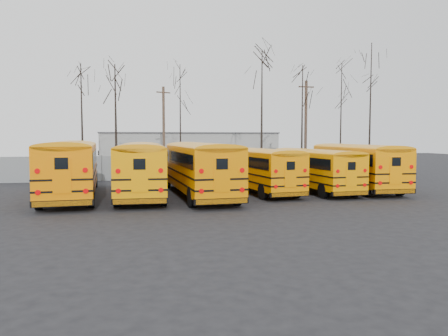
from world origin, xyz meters
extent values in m
plane|color=black|center=(0.00, 0.00, 0.00)|extent=(120.00, 120.00, 0.00)
cube|color=gray|center=(0.00, 12.00, 1.00)|extent=(40.00, 0.04, 2.00)
cube|color=#A1A19D|center=(2.00, 32.00, 2.00)|extent=(22.00, 8.00, 4.00)
cylinder|color=black|center=(-10.36, -1.85, 0.54)|extent=(0.34, 1.10, 1.09)
cylinder|color=black|center=(-7.91, -1.76, 0.54)|extent=(0.34, 1.10, 1.09)
cylinder|color=black|center=(-10.70, 7.26, 0.54)|extent=(0.34, 1.10, 1.09)
cylinder|color=black|center=(-8.25, 7.35, 0.54)|extent=(0.34, 1.10, 1.09)
cube|color=#FF7F00|center=(-9.27, 1.72, 1.82)|extent=(3.09, 10.19, 2.55)
cube|color=#FF7F00|center=(-9.49, 7.68, 1.09)|extent=(2.51, 1.94, 1.09)
cube|color=black|center=(-9.26, 1.50, 2.39)|extent=(3.09, 9.11, 0.76)
cube|color=black|center=(-9.30, 2.64, 1.03)|extent=(3.19, 12.06, 0.10)
cube|color=black|center=(-9.30, 2.64, 1.57)|extent=(3.19, 12.06, 0.10)
cube|color=black|center=(-9.08, -3.22, 0.49)|extent=(2.79, 0.34, 0.30)
cube|color=black|center=(-9.52, 8.55, 0.49)|extent=(2.61, 0.31, 0.28)
cube|color=#FF7F00|center=(-9.08, -3.34, 1.79)|extent=(0.82, 0.07, 1.68)
cylinder|color=#B20505|center=(-10.11, -3.39, 1.03)|extent=(0.24, 0.05, 0.24)
cylinder|color=#B20505|center=(-8.05, -3.31, 1.03)|extent=(0.24, 0.05, 0.24)
cylinder|color=#B20505|center=(-10.11, -3.39, 2.01)|extent=(0.24, 0.05, 0.24)
cylinder|color=#B20505|center=(-8.05, -3.31, 2.01)|extent=(0.24, 0.05, 0.24)
cylinder|color=black|center=(-6.68, -1.82, 0.52)|extent=(0.35, 1.06, 1.05)
cylinder|color=black|center=(-4.32, -1.95, 0.52)|extent=(0.35, 1.06, 1.05)
cylinder|color=black|center=(-6.23, 6.97, 0.52)|extent=(0.35, 1.06, 1.05)
cylinder|color=black|center=(-3.86, 6.85, 0.52)|extent=(0.35, 1.06, 1.05)
cube|color=#FF9B00|center=(-5.32, 1.52, 1.76)|extent=(3.13, 9.88, 2.46)
cube|color=#FF9B00|center=(-5.02, 7.28, 1.05)|extent=(2.45, 1.90, 1.05)
cube|color=black|center=(-5.33, 1.31, 2.31)|extent=(3.11, 8.83, 0.73)
cube|color=black|center=(-5.28, 2.41, 1.00)|extent=(3.25, 11.68, 0.09)
cube|color=black|center=(-5.28, 2.41, 1.52)|extent=(3.25, 11.68, 0.09)
cube|color=black|center=(-5.57, -3.25, 0.47)|extent=(2.69, 0.37, 0.29)
cube|color=black|center=(-4.98, 8.12, 0.47)|extent=(2.52, 0.34, 0.27)
cube|color=#FF9B00|center=(-5.58, -3.36, 1.73)|extent=(0.79, 0.08, 1.63)
cylinder|color=#B20505|center=(-6.57, -3.32, 1.00)|extent=(0.23, 0.05, 0.23)
cylinder|color=#B20505|center=(-4.58, -3.42, 1.00)|extent=(0.23, 0.05, 0.23)
cylinder|color=#B20505|center=(-6.57, -3.32, 1.94)|extent=(0.23, 0.05, 0.23)
cylinder|color=#B20505|center=(-4.58, -3.42, 1.94)|extent=(0.23, 0.05, 0.23)
cylinder|color=black|center=(-3.01, -2.82, 0.53)|extent=(0.33, 1.06, 1.05)
cylinder|color=black|center=(-0.63, -2.74, 0.53)|extent=(0.33, 1.06, 1.05)
cylinder|color=black|center=(-3.31, 6.02, 0.53)|extent=(0.33, 1.06, 1.05)
cylinder|color=black|center=(-0.93, 6.10, 0.53)|extent=(0.33, 1.06, 1.05)
cube|color=orange|center=(-1.93, 0.64, 1.76)|extent=(2.96, 9.87, 2.47)
cube|color=orange|center=(-2.13, 6.43, 1.05)|extent=(2.43, 1.87, 1.05)
cube|color=black|center=(-1.93, 0.43, 2.32)|extent=(2.97, 8.82, 0.74)
cube|color=black|center=(-1.96, 1.53, 1.00)|extent=(3.06, 11.68, 0.09)
cube|color=black|center=(-1.96, 1.53, 1.53)|extent=(3.06, 11.68, 0.09)
cube|color=black|center=(-1.77, -4.15, 0.47)|extent=(2.70, 0.32, 0.29)
cube|color=black|center=(-2.16, 7.27, 0.47)|extent=(2.53, 0.30, 0.27)
cube|color=orange|center=(-1.77, -4.26, 1.74)|extent=(0.79, 0.07, 1.63)
cylinder|color=#B20505|center=(-2.77, -4.31, 1.00)|extent=(0.23, 0.05, 0.23)
cylinder|color=#B20505|center=(-0.77, -4.24, 1.00)|extent=(0.23, 0.05, 0.23)
cylinder|color=#B20505|center=(-2.77, -4.31, 1.95)|extent=(0.23, 0.05, 0.23)
cylinder|color=#B20505|center=(-0.77, -4.24, 1.95)|extent=(0.23, 0.05, 0.23)
cylinder|color=black|center=(1.34, -1.05, 0.46)|extent=(0.35, 0.95, 0.92)
cylinder|color=black|center=(3.42, -0.84, 0.46)|extent=(0.35, 0.95, 0.92)
cylinder|color=black|center=(0.56, 6.68, 0.46)|extent=(0.35, 0.95, 0.92)
cylinder|color=black|center=(2.64, 6.89, 0.46)|extent=(0.35, 0.95, 0.92)
cube|color=orange|center=(2.08, 2.05, 1.55)|extent=(3.17, 8.79, 2.17)
cube|color=orange|center=(1.57, 7.11, 0.92)|extent=(2.23, 1.77, 0.92)
cube|color=black|center=(2.10, 1.86, 2.03)|extent=(3.11, 7.87, 0.65)
cube|color=black|center=(2.00, 2.83, 0.88)|extent=(3.35, 10.37, 0.08)
cube|color=black|center=(2.00, 2.83, 1.34)|extent=(3.35, 10.37, 0.08)
cube|color=black|center=(2.50, -2.14, 0.42)|extent=(2.38, 0.44, 0.26)
cube|color=black|center=(1.50, 7.84, 0.42)|extent=(2.23, 0.41, 0.24)
cube|color=orange|center=(2.51, -2.24, 1.53)|extent=(0.69, 0.11, 1.43)
cylinder|color=#B20505|center=(1.64, -2.34, 0.88)|extent=(0.21, 0.06, 0.20)
cylinder|color=#B20505|center=(3.39, -2.16, 0.88)|extent=(0.21, 0.06, 0.20)
cylinder|color=#B20505|center=(1.64, -2.34, 1.71)|extent=(0.21, 0.06, 0.20)
cylinder|color=#B20505|center=(3.39, -2.16, 1.71)|extent=(0.21, 0.06, 0.20)
cylinder|color=black|center=(4.89, -1.35, 0.45)|extent=(0.30, 0.92, 0.90)
cylinder|color=black|center=(6.93, -1.23, 0.45)|extent=(0.30, 0.92, 0.90)
cylinder|color=black|center=(4.46, 6.23, 0.45)|extent=(0.30, 0.92, 0.90)
cylinder|color=black|center=(6.49, 6.35, 0.45)|extent=(0.30, 0.92, 0.90)
cube|color=#FC9300|center=(5.74, 1.64, 1.51)|extent=(2.73, 8.51, 2.12)
cube|color=#FC9300|center=(5.46, 6.60, 0.90)|extent=(2.12, 1.65, 0.90)
cube|color=black|center=(5.75, 1.46, 1.99)|extent=(2.72, 7.62, 0.63)
cube|color=black|center=(5.70, 2.41, 0.86)|extent=(2.85, 10.07, 0.08)
cube|color=black|center=(5.70, 2.41, 1.31)|extent=(2.85, 10.07, 0.08)
cube|color=black|center=(5.97, -2.46, 0.41)|extent=(2.32, 0.33, 0.25)
cube|color=black|center=(5.42, 7.32, 0.41)|extent=(2.17, 0.30, 0.23)
cube|color=#FC9300|center=(5.98, -2.56, 1.49)|extent=(0.68, 0.07, 1.40)
cylinder|color=#B20505|center=(5.12, -2.62, 0.86)|extent=(0.20, 0.05, 0.20)
cylinder|color=#B20505|center=(6.84, -2.52, 0.86)|extent=(0.20, 0.05, 0.20)
cylinder|color=#B20505|center=(5.12, -2.62, 1.67)|extent=(0.20, 0.05, 0.20)
cylinder|color=#B20505|center=(6.84, -2.52, 1.67)|extent=(0.20, 0.05, 0.20)
cylinder|color=black|center=(7.63, -1.21, 0.50)|extent=(0.34, 1.02, 1.00)
cylinder|color=black|center=(9.89, -1.34, 0.50)|extent=(0.34, 1.02, 1.00)
cylinder|color=black|center=(8.12, 7.19, 0.50)|extent=(0.34, 1.02, 1.00)
cylinder|color=black|center=(10.38, 7.06, 0.50)|extent=(0.34, 1.02, 1.00)
cube|color=#FF8B00|center=(8.95, 1.98, 1.68)|extent=(3.04, 9.44, 2.35)
cube|color=#FF8B00|center=(9.27, 7.48, 1.00)|extent=(2.35, 1.83, 1.00)
cube|color=black|center=(8.94, 1.78, 2.20)|extent=(3.02, 8.44, 0.70)
cube|color=black|center=(9.00, 2.83, 0.95)|extent=(3.17, 11.16, 0.09)
cube|color=black|center=(9.00, 2.83, 1.45)|extent=(3.17, 11.16, 0.09)
cube|color=black|center=(8.69, -2.57, 0.45)|extent=(2.57, 0.37, 0.28)
cube|color=black|center=(9.31, 8.28, 0.45)|extent=(2.41, 0.34, 0.26)
cube|color=#FF8B00|center=(8.68, -2.68, 1.65)|extent=(0.75, 0.08, 1.55)
cylinder|color=#B20505|center=(7.73, -2.64, 0.95)|extent=(0.22, 0.05, 0.22)
cylinder|color=#B20505|center=(9.63, -2.75, 0.95)|extent=(0.22, 0.05, 0.22)
cylinder|color=#B20505|center=(7.73, -2.64, 1.85)|extent=(0.22, 0.05, 0.22)
cylinder|color=#B20505|center=(9.63, -2.75, 1.85)|extent=(0.22, 0.05, 0.22)
cylinder|color=brown|center=(-2.33, 19.10, 4.24)|extent=(0.26, 0.26, 8.47)
cube|color=brown|center=(-2.33, 19.10, 7.91)|extent=(1.43, 0.71, 0.11)
cylinder|color=#493629|center=(11.17, 15.51, 4.50)|extent=(0.28, 0.28, 9.00)
cube|color=#493629|center=(11.17, 15.51, 8.40)|extent=(1.60, 0.18, 0.12)
cone|color=black|center=(-9.70, 15.22, 4.93)|extent=(0.26, 0.26, 9.85)
cone|color=black|center=(-6.86, 14.29, 4.86)|extent=(0.26, 0.26, 9.72)
cone|color=black|center=(-1.09, 15.91, 5.09)|extent=(0.26, 0.26, 10.18)
cone|color=black|center=(6.57, 15.28, 5.85)|extent=(0.26, 0.26, 11.70)
cone|color=black|center=(10.36, 14.54, 5.15)|extent=(0.26, 0.26, 10.31)
cone|color=black|center=(15.03, 15.72, 5.43)|extent=(0.26, 0.26, 10.87)
cone|color=black|center=(16.97, 13.58, 6.26)|extent=(0.26, 0.26, 12.51)
camera|label=1|loc=(-6.37, -24.36, 3.54)|focal=35.00mm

